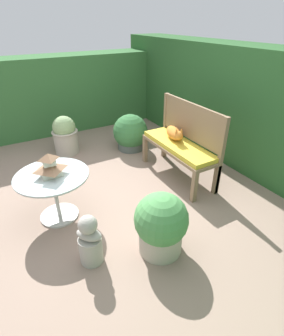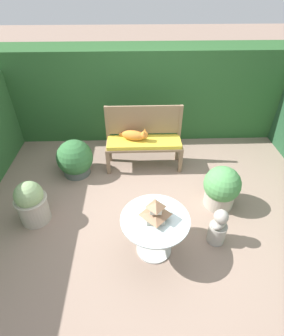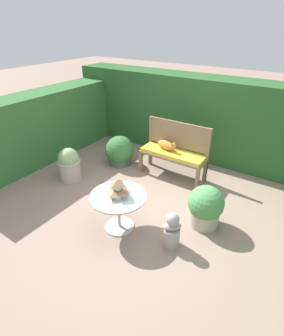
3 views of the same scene
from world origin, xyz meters
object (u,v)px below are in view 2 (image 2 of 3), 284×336
patio_table (155,225)px  potted_plant_bench_left (31,203)px  cat (135,135)px  potted_plant_bench_right (75,159)px  garden_bench (144,145)px  pagoda_birdhouse (155,212)px  garden_bust (218,228)px  potted_plant_table_near (221,188)px

patio_table → potted_plant_bench_left: size_ratio=1.23×
cat → potted_plant_bench_right: cat is taller
garden_bench → pagoda_birdhouse: size_ratio=4.63×
potted_plant_bench_right → patio_table: bearing=-52.5°
garden_bench → pagoda_birdhouse: bearing=-88.2°
pagoda_birdhouse → garden_bust: (0.81, 0.11, -0.44)m
garden_bench → garden_bust: (0.86, -1.63, -0.20)m
garden_bench → patio_table: size_ratio=1.60×
potted_plant_table_near → patio_table: bearing=-143.2°
potted_plant_table_near → potted_plant_bench_right: bearing=159.8°
garden_bench → patio_table: (0.06, -1.74, 0.01)m
cat → potted_plant_table_near: size_ratio=0.75×
garden_bench → garden_bust: bearing=-62.1°
garden_bench → potted_plant_table_near: bearing=-42.6°
garden_bench → potted_plant_bench_right: (-1.15, -0.16, -0.16)m
pagoda_birdhouse → potted_plant_bench_right: pagoda_birdhouse is taller
potted_plant_bench_right → garden_bust: bearing=-36.0°
cat → patio_table: bearing=-68.0°
pagoda_birdhouse → potted_plant_bench_right: (-1.21, 1.58, -0.40)m
patio_table → potted_plant_bench_right: bearing=127.5°
cat → pagoda_birdhouse: (0.21, -1.77, 0.07)m
cat → garden_bust: cat is taller
pagoda_birdhouse → potted_plant_bench_left: (-1.62, 0.55, -0.36)m
patio_table → garden_bust: (0.81, 0.11, -0.21)m
patio_table → potted_plant_bench_right: potted_plant_bench_right is taller
garden_bust → potted_plant_bench_left: potted_plant_bench_left is taller
patio_table → potted_plant_bench_left: bearing=161.1°
cat → potted_plant_table_near: cat is taller
garden_bust → potted_plant_bench_right: bearing=102.7°
cat → potted_plant_bench_left: size_ratio=0.75×
pagoda_birdhouse → garden_bust: size_ratio=0.51×
potted_plant_bench_left → potted_plant_bench_right: 1.10m
patio_table → cat: bearing=96.8°
garden_bench → potted_plant_bench_right: potted_plant_bench_right is taller
garden_bust → potted_plant_bench_right: (-2.02, 1.47, 0.04)m
potted_plant_bench_left → potted_plant_bench_right: (0.41, 1.03, -0.04)m
potted_plant_table_near → garden_bench: bearing=137.4°
cat → garden_bust: 1.99m
garden_bust → potted_plant_bench_left: size_ratio=0.83×
patio_table → pagoda_birdhouse: 0.23m
garden_bench → cat: (-0.16, 0.03, 0.17)m
pagoda_birdhouse → potted_plant_bench_left: pagoda_birdhouse is taller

